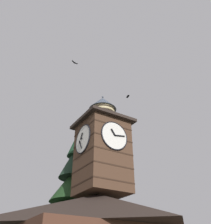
% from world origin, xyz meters
% --- Properties ---
extents(clock_tower, '(4.11, 4.11, 8.65)m').
position_xyz_m(clock_tower, '(-2.15, -0.78, 9.67)').
color(clock_tower, '#4C3323').
rests_on(clock_tower, building_main).
extents(pine_tree_behind, '(6.97, 6.97, 13.39)m').
position_xyz_m(pine_tree_behind, '(-2.33, -5.57, 6.05)').
color(pine_tree_behind, '#473323').
rests_on(pine_tree_behind, ground_plane).
extents(moon, '(2.02, 2.02, 2.02)m').
position_xyz_m(moon, '(-21.51, -33.77, 14.52)').
color(moon, silver).
extents(flying_bird_high, '(0.73, 0.28, 0.16)m').
position_xyz_m(flying_bird_high, '(-0.09, -2.84, 19.21)').
color(flying_bird_high, black).
extents(flying_bird_low, '(0.31, 0.57, 0.14)m').
position_xyz_m(flying_bird_low, '(-5.91, -1.95, 16.69)').
color(flying_bird_low, black).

